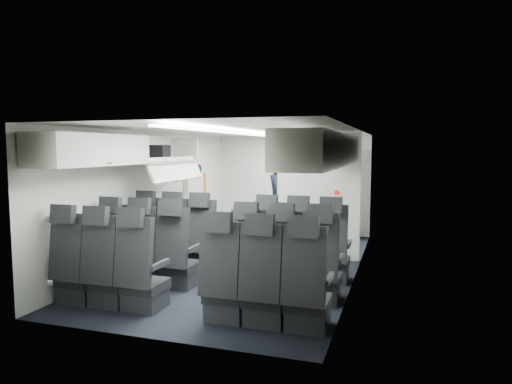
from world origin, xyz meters
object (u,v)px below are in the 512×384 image
Objects in this scene: seat_row_rear at (182,281)px; galley_unit at (333,193)px; boarding_door at (196,194)px; carry_on_bag at (155,153)px; seat_row_mid at (213,262)px; flight_attendant at (277,201)px; seat_row_front at (237,247)px.

seat_row_rear is 1.75× the size of galley_unit.
carry_on_bag is at bearing -84.22° from boarding_door.
galley_unit is at bearing 24.28° from boarding_door.
seat_row_mid is 3.16m from flight_attendant.
boarding_door is (-1.64, 2.99, 0.55)m from seat_row_mid.
galley_unit is (0.95, 5.05, 0.55)m from seat_row_rear.
seat_row_mid is 4.30m from galley_unit.
boarding_door is at bearing 112.87° from seat_row_rear.
seat_row_front is 1.00× the size of seat_row_rear.
seat_row_mid is at bearing -38.35° from carry_on_bag.
seat_row_front is at bearing -106.28° from galley_unit.
boarding_door is at bearing 118.77° from seat_row_mid.
flight_attendant is 4.17× the size of carry_on_bag.
galley_unit is at bearing 77.12° from seat_row_mid.
seat_row_rear is at bearing -67.13° from boarding_door.
galley_unit is at bearing 50.31° from carry_on_bag.
flight_attendant is (0.02, 3.13, 0.45)m from seat_row_mid.
carry_on_bag is (0.19, -1.92, 0.85)m from boarding_door.
galley_unit is at bearing -54.93° from flight_attendant.
flight_attendant is at bearing 89.71° from seat_row_rear.
boarding_door reaches higher than seat_row_mid.
seat_row_mid is 2.28m from carry_on_bag.
boarding_door is (-2.59, -1.17, 0.00)m from galley_unit.
flight_attendant is (1.66, 0.14, -0.10)m from boarding_door.
galley_unit reaches higher than seat_row_mid.
carry_on_bag is at bearing 173.34° from seat_row_front.
seat_row_rear is 1.94× the size of flight_attendant.
flight_attendant is at bearing 52.70° from carry_on_bag.
carry_on_bag reaches higher than seat_row_rear.
seat_row_front is 2.71m from boarding_door.
seat_row_rear is at bearing -90.00° from seat_row_mid.
flight_attendant is (-0.93, -1.03, -0.09)m from galley_unit.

